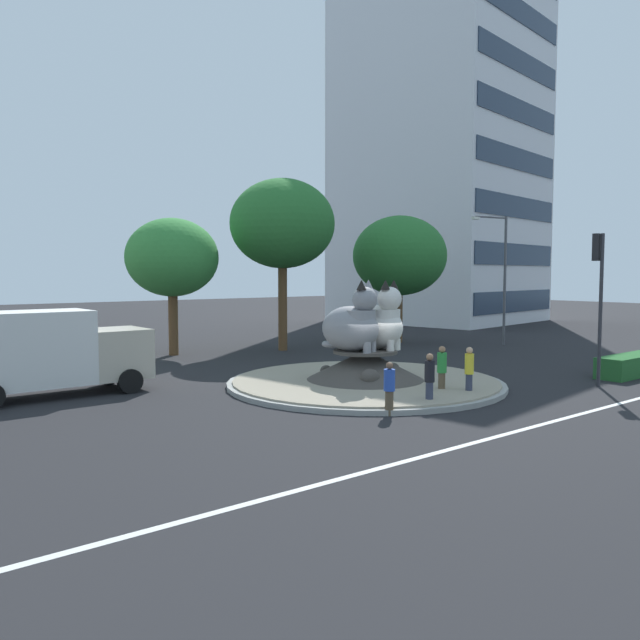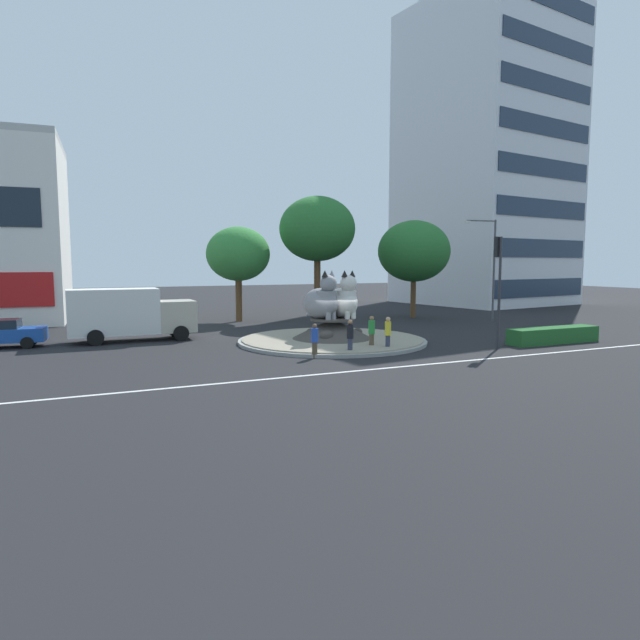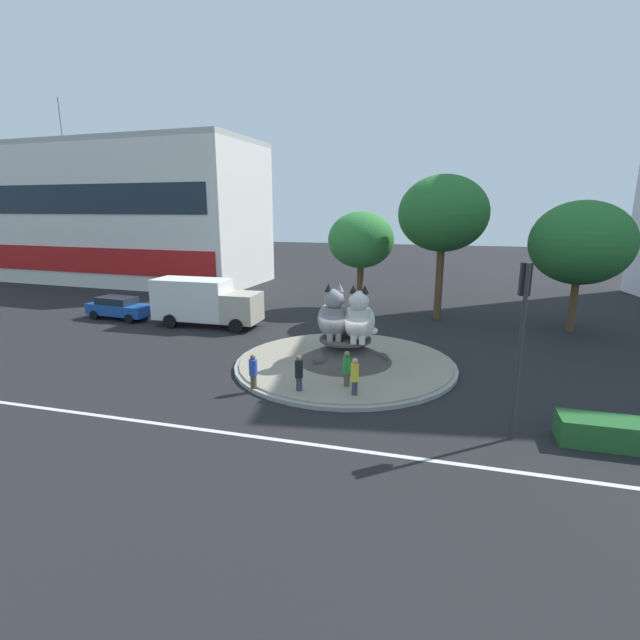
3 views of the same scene
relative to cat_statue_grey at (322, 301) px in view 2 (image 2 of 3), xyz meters
The scene contains 17 objects.
ground_plane 2.49m from the cat_statue_grey, ahead, with size 160.00×160.00×0.00m, color black.
lane_centreline 8.38m from the cat_statue_grey, 85.63° to the right, with size 112.00×0.20×0.01m, color silver.
roundabout_island 2.05m from the cat_statue_grey, ahead, with size 10.82×10.82×1.40m.
cat_statue_grey is the anchor object (origin of this frame).
cat_statue_white 1.30m from the cat_statue_grey, ahead, with size 1.79×2.82×2.75m.
traffic_light_mast 9.67m from the cat_statue_grey, 37.39° to the right, with size 0.34×0.46×5.94m.
office_tower 39.10m from the cat_statue_grey, 35.38° to the left, with size 17.13×17.32×32.25m.
clipped_hedge_strip 13.37m from the cat_statue_grey, 24.56° to the right, with size 5.97×1.20×0.90m, color #235B28.
broadleaf_tree_behind_island 16.70m from the cat_statue_grey, 37.79° to the left, with size 5.95×5.95×8.07m.
second_tree_near_tower 13.64m from the cat_statue_grey, 94.69° to the left, with size 4.94×4.94×7.36m.
third_tree_left 13.23m from the cat_statue_grey, 67.20° to the left, with size 5.97×5.97×9.77m.
streetlight_arm 17.53m from the cat_statue_grey, 16.82° to the left, with size 2.71×0.66×7.87m.
pedestrian_yellow_shirt 4.72m from the cat_statue_grey, 65.45° to the right, with size 0.32×0.32×1.80m.
pedestrian_green_shirt 3.83m from the cat_statue_grey, 67.20° to the right, with size 0.34×0.34×1.79m.
pedestrian_blue_shirt 5.21m from the cat_statue_grey, 118.83° to the right, with size 0.35×0.35×1.67m.
pedestrian_black_shirt 4.52m from the cat_statue_grey, 95.69° to the right, with size 0.34×0.34×1.77m.
delivery_box_truck 11.35m from the cat_statue_grey, 151.89° to the left, with size 7.07×2.59×3.08m.
Camera 2 is at (-13.51, -28.10, 4.57)m, focal length 30.62 mm.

